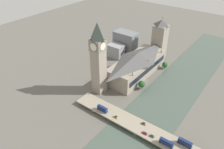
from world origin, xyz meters
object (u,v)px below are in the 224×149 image
at_px(victoria_tower, 160,39).
at_px(double_decker_bus_rear, 102,109).
at_px(car_southbound_lead, 144,123).
at_px(car_northbound_lead, 152,136).
at_px(car_northbound_tail, 116,117).
at_px(double_decker_bus_lead, 185,143).
at_px(clock_tower, 98,57).
at_px(double_decker_bus_mid, 166,142).
at_px(parliament_hall, 137,64).
at_px(road_bridge, 140,127).
at_px(car_northbound_mid, 145,133).

bearing_deg(victoria_tower, double_decker_bus_rear, 95.14).
xyz_separation_m(victoria_tower, car_southbound_lead, (-49.48, 122.25, -20.43)).
xyz_separation_m(car_northbound_lead, car_northbound_tail, (35.06, -0.04, 0.05)).
relative_size(double_decker_bus_lead, car_southbound_lead, 2.67).
height_order(clock_tower, double_decker_bus_rear, clock_tower).
relative_size(double_decker_bus_rear, car_northbound_lead, 2.62).
relative_size(victoria_tower, car_northbound_lead, 13.89).
bearing_deg(clock_tower, victoria_tower, -97.40).
bearing_deg(double_decker_bus_rear, double_decker_bus_mid, 179.70).
distance_m(double_decker_bus_rear, car_northbound_tail, 14.75).
relative_size(clock_tower, double_decker_bus_rear, 7.15).
height_order(car_northbound_lead, car_southbound_lead, car_southbound_lead).
relative_size(parliament_hall, double_decker_bus_rear, 8.06).
xyz_separation_m(parliament_hall, road_bridge, (-48.20, 73.14, -10.25)).
relative_size(double_decker_bus_lead, car_northbound_tail, 2.54).
bearing_deg(parliament_hall, car_northbound_lead, 128.67).
relative_size(double_decker_bus_mid, car_northbound_mid, 2.40).
height_order(parliament_hall, road_bridge, parliament_hall).
height_order(parliament_hall, double_decker_bus_lead, parliament_hall).
xyz_separation_m(car_northbound_mid, car_southbound_lead, (5.92, -8.52, 0.05)).
height_order(road_bridge, double_decker_bus_rear, double_decker_bus_rear).
bearing_deg(car_southbound_lead, double_decker_bus_lead, 179.48).
xyz_separation_m(clock_tower, double_decker_bus_mid, (-87.28, 26.26, -32.58)).
height_order(parliament_hall, car_northbound_tail, parliament_hall).
xyz_separation_m(parliament_hall, car_northbound_tail, (-26.29, 76.63, -8.67)).
bearing_deg(car_northbound_tail, double_decker_bus_mid, 179.11).
relative_size(double_decker_bus_mid, car_southbound_lead, 2.67).
xyz_separation_m(clock_tower, car_southbound_lead, (-63.06, 17.77, -34.59)).
distance_m(road_bridge, double_decker_bus_lead, 36.99).
bearing_deg(parliament_hall, car_northbound_mid, 125.57).
distance_m(clock_tower, car_northbound_lead, 86.45).
distance_m(double_decker_bus_lead, double_decker_bus_rear, 73.55).
bearing_deg(double_decker_bus_rear, victoria_tower, -84.86).
height_order(double_decker_bus_lead, car_southbound_lead, double_decker_bus_lead).
bearing_deg(road_bridge, double_decker_bus_lead, -173.85).
bearing_deg(car_northbound_tail, road_bridge, -170.96).
height_order(car_northbound_lead, car_northbound_tail, car_northbound_tail).
bearing_deg(parliament_hall, clock_tower, 75.06).
relative_size(victoria_tower, double_decker_bus_mid, 5.00).
bearing_deg(road_bridge, car_northbound_tail, 9.04).
relative_size(road_bridge, car_northbound_tail, 30.47).
xyz_separation_m(double_decker_bus_mid, car_southbound_lead, (24.22, -8.49, -2.01)).
distance_m(victoria_tower, car_northbound_lead, 145.26).
bearing_deg(road_bridge, parliament_hall, -56.61).
height_order(victoria_tower, car_southbound_lead, victoria_tower).
relative_size(victoria_tower, car_southbound_lead, 13.37).
relative_size(victoria_tower, road_bridge, 0.42).
height_order(double_decker_bus_lead, car_northbound_mid, double_decker_bus_lead).
bearing_deg(car_southbound_lead, car_northbound_tail, 18.53).
distance_m(clock_tower, car_northbound_tail, 58.64).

